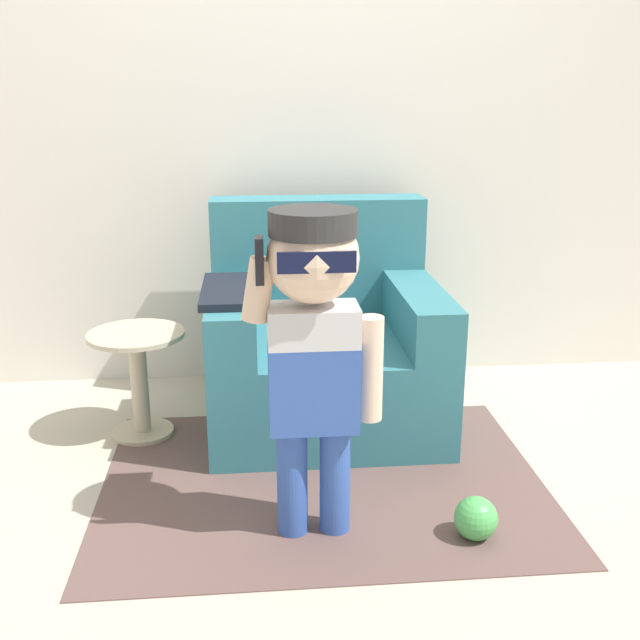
# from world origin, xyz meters

# --- Properties ---
(ground_plane) EXTENTS (10.00, 10.00, 0.00)m
(ground_plane) POSITION_xyz_m (0.00, 0.00, 0.00)
(ground_plane) COLOR #BCB29E
(wall_back) EXTENTS (10.00, 0.05, 2.60)m
(wall_back) POSITION_xyz_m (0.00, 0.61, 1.30)
(wall_back) COLOR silver
(wall_back) RESTS_ON ground_plane
(armchair) EXTENTS (0.94, 0.88, 0.89)m
(armchair) POSITION_xyz_m (0.08, 0.09, 0.31)
(armchair) COLOR teal
(armchair) RESTS_ON ground_plane
(person_child) EXTENTS (0.41, 0.31, 1.01)m
(person_child) POSITION_xyz_m (-0.03, -0.79, 0.68)
(person_child) COLOR #3356AD
(person_child) RESTS_ON ground_plane
(side_table) EXTENTS (0.37, 0.37, 0.43)m
(side_table) POSITION_xyz_m (-0.66, -0.04, 0.26)
(side_table) COLOR beige
(side_table) RESTS_ON ground_plane
(rug) EXTENTS (1.54, 1.18, 0.01)m
(rug) POSITION_xyz_m (0.03, -0.49, 0.00)
(rug) COLOR brown
(rug) RESTS_ON ground_plane
(toy_ball) EXTENTS (0.14, 0.14, 0.14)m
(toy_ball) POSITION_xyz_m (0.46, -0.88, 0.07)
(toy_ball) COLOR #4CB256
(toy_ball) RESTS_ON ground_plane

